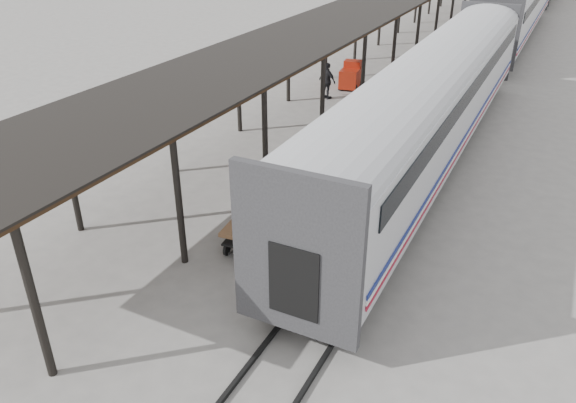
% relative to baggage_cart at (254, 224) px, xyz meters
% --- Properties ---
extents(ground, '(160.00, 160.00, 0.00)m').
position_rel_baggage_cart_xyz_m(ground, '(0.03, 0.14, -0.65)').
color(ground, slate).
rests_on(ground, ground).
extents(train, '(3.45, 76.01, 4.01)m').
position_rel_baggage_cart_xyz_m(train, '(3.23, 33.94, 2.04)').
color(train, silver).
rests_on(train, ground).
extents(rails, '(1.54, 150.00, 0.12)m').
position_rel_baggage_cart_xyz_m(rails, '(3.23, 34.14, -0.59)').
color(rails, black).
rests_on(rails, ground).
extents(baggage_cart, '(1.50, 2.52, 0.86)m').
position_rel_baggage_cart_xyz_m(baggage_cart, '(0.00, 0.00, 0.00)').
color(baggage_cart, brown).
rests_on(baggage_cart, ground).
extents(suitcase_stack, '(1.22, 1.15, 0.44)m').
position_rel_baggage_cart_xyz_m(suitcase_stack, '(-0.16, 0.38, 0.39)').
color(suitcase_stack, '#353537').
rests_on(suitcase_stack, baggage_cart).
extents(luggage_tug, '(1.23, 1.78, 1.47)m').
position_rel_baggage_cart_xyz_m(luggage_tug, '(-3.34, 16.91, 0.03)').
color(luggage_tug, '#9B1F0E').
rests_on(luggage_tug, ground).
extents(porter, '(0.58, 0.78, 1.93)m').
position_rel_baggage_cart_xyz_m(porter, '(0.25, -0.65, 1.18)').
color(porter, navy).
rests_on(porter, baggage_cart).
extents(pedestrian, '(1.23, 0.84, 1.93)m').
position_rel_baggage_cart_xyz_m(pedestrian, '(-3.74, 14.44, 0.32)').
color(pedestrian, black).
rests_on(pedestrian, ground).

